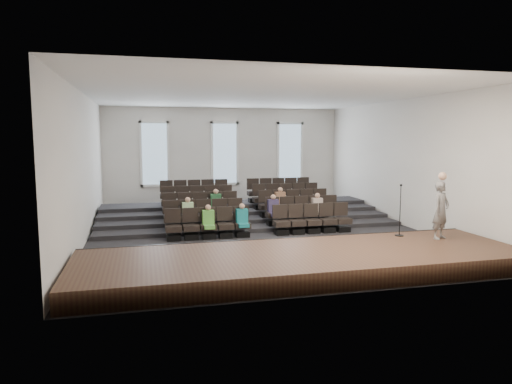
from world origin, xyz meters
TOP-DOWN VIEW (x-y plane):
  - ground at (0.00, 0.00)m, footprint 14.00×14.00m
  - ceiling at (0.00, 0.00)m, footprint 12.00×14.00m
  - wall_back at (0.00, 7.02)m, footprint 12.00×0.04m
  - wall_front at (0.00, -7.02)m, footprint 12.00×0.04m
  - wall_left at (-6.02, 0.00)m, footprint 0.04×14.00m
  - wall_right at (6.02, 0.00)m, footprint 0.04×14.00m
  - stage at (0.00, -5.10)m, footprint 11.80×3.60m
  - stage_lip at (0.00, -3.33)m, footprint 11.80×0.06m
  - risers at (0.00, 3.17)m, footprint 11.80×4.80m
  - seating_rows at (-0.00, 1.54)m, footprint 6.80×4.70m
  - windows at (0.00, 6.95)m, footprint 8.44×0.10m
  - audience at (-0.28, 0.45)m, footprint 5.45×2.64m
  - speaker at (4.43, -4.52)m, footprint 0.74×0.64m
  - mic_stand at (3.50, -3.86)m, footprint 0.27×0.27m

SIDE VIEW (x-z plane):
  - ground at x=0.00m, z-range 0.00..0.00m
  - risers at x=0.00m, z-range -0.10..0.50m
  - stage at x=0.00m, z-range 0.00..0.50m
  - stage_lip at x=0.00m, z-range -0.01..0.51m
  - seating_rows at x=0.00m, z-range -0.15..1.52m
  - audience at x=-0.28m, z-range 0.28..1.38m
  - mic_stand at x=3.50m, z-range 0.18..1.77m
  - speaker at x=4.43m, z-range 0.50..2.22m
  - wall_back at x=0.00m, z-range 0.00..5.00m
  - wall_front at x=0.00m, z-range 0.00..5.00m
  - wall_left at x=-6.02m, z-range 0.00..5.00m
  - wall_right at x=6.02m, z-range 0.00..5.00m
  - windows at x=0.00m, z-range 1.08..4.32m
  - ceiling at x=0.00m, z-range 5.00..5.02m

